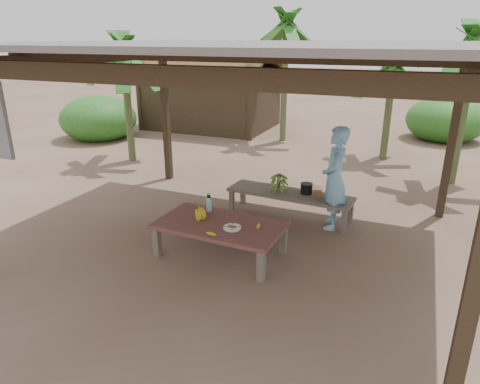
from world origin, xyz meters
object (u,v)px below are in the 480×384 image
at_px(work_table, 220,227).
at_px(plate, 232,228).
at_px(bench, 290,196).
at_px(ripe_banana_bunch, 197,212).
at_px(water_flask, 209,204).
at_px(cooking_pot, 307,189).
at_px(woman, 334,178).

xyz_separation_m(work_table, plate, (0.24, -0.11, 0.08)).
distance_m(bench, ripe_banana_bunch, 1.94).
relative_size(water_flask, cooking_pot, 1.44).
distance_m(ripe_banana_bunch, water_flask, 0.30).
distance_m(plate, woman, 2.05).
relative_size(ripe_banana_bunch, cooking_pot, 1.41).
height_order(bench, woman, woman).
bearing_deg(plate, ripe_banana_bunch, 165.69).
bearing_deg(water_flask, bench, 58.15).
xyz_separation_m(work_table, cooking_pot, (0.80, 1.83, 0.10)).
bearing_deg(ripe_banana_bunch, plate, -14.31).
bearing_deg(cooking_pot, plate, -105.98).
distance_m(plate, cooking_pot, 2.02).
distance_m(bench, water_flask, 1.67).
height_order(work_table, water_flask, water_flask).
distance_m(work_table, cooking_pot, 1.99).
height_order(water_flask, woman, woman).
bearing_deg(work_table, water_flask, 137.82).
height_order(ripe_banana_bunch, cooking_pot, ripe_banana_bunch).
xyz_separation_m(plate, water_flask, (-0.59, 0.46, 0.10)).
relative_size(ripe_banana_bunch, water_flask, 0.98).
xyz_separation_m(plate, cooking_pot, (0.56, 1.94, 0.02)).
height_order(bench, ripe_banana_bunch, ripe_banana_bunch).
xyz_separation_m(bench, woman, (0.77, -0.13, 0.46)).
height_order(cooking_pot, woman, woman).
bearing_deg(work_table, cooking_pot, 68.75).
bearing_deg(cooking_pot, bench, -163.56).
relative_size(bench, water_flask, 7.60).
height_order(ripe_banana_bunch, water_flask, water_flask).
distance_m(ripe_banana_bunch, woman, 2.33).
relative_size(plate, water_flask, 0.85).
bearing_deg(plate, woman, 58.52).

